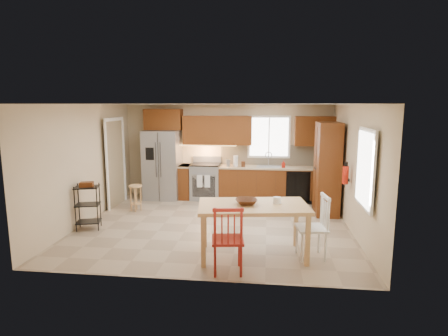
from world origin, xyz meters
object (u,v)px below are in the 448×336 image
Objects in this scene: fire_extinguisher at (345,175)px; chair_white at (311,227)px; refrigerator at (163,165)px; range_stove at (206,182)px; dining_table at (253,231)px; utility_cart at (88,207)px; table_bowl at (246,205)px; bar_stool at (136,198)px; pantry at (327,168)px; soap_bottle at (283,164)px; table_jar at (277,202)px; chair_red at (228,239)px.

chair_white is (-0.82, -1.61, -0.58)m from fire_extinguisher.
refrigerator is 1.24m from range_stove.
dining_table is 3.50m from utility_cart.
table_bowl is at bearing -70.67° from range_stove.
bar_stool is at bearing 132.29° from dining_table.
utility_cart is (-4.93, -1.72, -0.59)m from pantry.
table_jar is (-0.24, -3.49, -0.09)m from soap_bottle.
bar_stool is (-1.45, -1.33, -0.15)m from range_stove.
table_jar reaches higher than range_stove.
bar_stool is (-4.43, -0.35, -0.74)m from pantry.
table_bowl is at bearing 171.78° from dining_table.
table_bowl is at bearing -138.70° from fire_extinguisher.
table_bowl is (-0.11, 0.00, 0.44)m from dining_table.
bar_stool is 0.68× the size of utility_cart.
table_jar is (0.50, 0.11, 0.03)m from table_bowl.
range_stove is 3.83m from fire_extinguisher.
table_bowl is 3.66m from bar_stool.
refrigerator reaches higher than fire_extinguisher.
fire_extinguisher reaches higher than table_bowl.
soap_bottle is at bearing 11.47° from bar_stool.
table_bowl is 0.58× the size of bar_stool.
pantry is at bearing -3.76° from bar_stool.
fire_extinguisher is 0.58× the size of bar_stool.
utility_cart is at bearing -106.81° from refrigerator.
pantry reaches higher than chair_red.
dining_table is at bearing 84.79° from chair_white.
chair_white is at bearing -57.09° from range_stove.
chair_white reaches higher than table_jar.
chair_white is at bearing -39.46° from bar_stool.
chair_red is 3.42m from utility_cart.
utility_cart is (-5.13, -0.67, -0.64)m from fire_extinguisher.
utility_cart is (-3.01, 1.63, -0.06)m from chair_red.
bar_stool is at bearing 54.92° from utility_cart.
bar_stool is at bearing -137.43° from range_stove.
pantry is (0.95, -0.90, 0.05)m from soap_bottle.
pantry is at bearing -12.62° from refrigerator.
chair_red is 1.00× the size of chair_white.
fire_extinguisher is at bearing 34.81° from dining_table.
dining_table is (-0.62, -3.61, -0.56)m from soap_bottle.
range_stove is at bearing 39.06° from utility_cart.
soap_bottle is (2.03, -0.08, 0.54)m from range_stove.
range_stove is 1.00× the size of utility_cart.
refrigerator is at bearing -177.01° from range_stove.
chair_white reaches higher than bar_stool.
soap_bottle reaches higher than dining_table.
refrigerator is 1.99× the size of utility_cart.
range_stove is 0.52× the size of dining_table.
chair_white is (-0.62, -2.66, -0.53)m from pantry.
range_stove is at bearing 147.38° from fire_extinguisher.
dining_table reaches higher than bar_stool.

